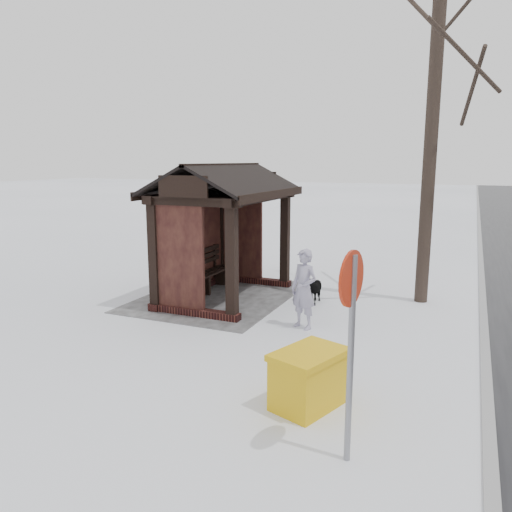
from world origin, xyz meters
The scene contains 9 objects.
ground centered at (0.00, 0.00, 0.00)m, with size 120.00×120.00×0.00m, color white.
kerb centered at (0.00, 5.50, 0.01)m, with size 120.00×0.15×0.06m, color gray.
trampled_patch centered at (0.00, -0.20, 0.01)m, with size 4.20×3.20×0.02m, color gray.
bus_shelter centered at (0.00, -0.16, 2.17)m, with size 3.60×2.40×3.09m.
tree_near centered at (-1.50, 4.20, 6.16)m, with size 3.42×3.42×9.03m.
pedestrian centered at (1.32, 2.32, 0.77)m, with size 0.56×0.37×1.53m, color #9D97B1.
dog centered at (-0.42, 1.97, 0.32)m, with size 0.34×0.76×0.64m, color black.
grit_bin centered at (4.24, 3.35, 0.38)m, with size 1.15×0.97×0.76m.
road_sign centered at (5.21, 4.07, 1.65)m, with size 0.58×0.14×2.29m.
Camera 1 is at (10.04, 5.12, 3.16)m, focal length 35.00 mm.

